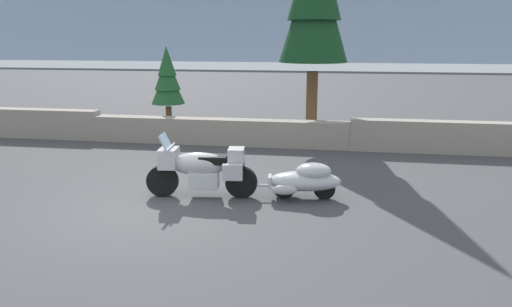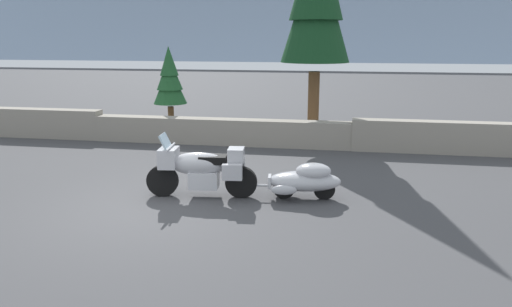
% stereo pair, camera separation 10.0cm
% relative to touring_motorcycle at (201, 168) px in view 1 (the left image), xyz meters
% --- Properties ---
extents(ground_plane, '(80.00, 80.00, 0.00)m').
position_rel_touring_motorcycle_xyz_m(ground_plane, '(-0.87, -0.90, -0.62)').
color(ground_plane, '#424244').
extents(stone_guard_wall, '(24.00, 0.57, 0.95)m').
position_rel_touring_motorcycle_xyz_m(stone_guard_wall, '(-0.96, 5.02, -0.18)').
color(stone_guard_wall, gray).
rests_on(stone_guard_wall, ground).
extents(distant_ridgeline, '(240.00, 80.00, 16.00)m').
position_rel_touring_motorcycle_xyz_m(distant_ridgeline, '(-0.87, 95.02, 7.38)').
color(distant_ridgeline, '#7F93AD').
rests_on(distant_ridgeline, ground).
extents(touring_motorcycle, '(2.31, 0.90, 1.33)m').
position_rel_touring_motorcycle_xyz_m(touring_motorcycle, '(0.00, 0.00, 0.00)').
color(touring_motorcycle, black).
rests_on(touring_motorcycle, ground).
extents(car_shaped_trailer, '(2.23, 0.88, 0.76)m').
position_rel_touring_motorcycle_xyz_m(car_shaped_trailer, '(2.13, 0.24, -0.21)').
color(car_shaped_trailer, black).
rests_on(car_shaped_trailer, ground).
extents(pine_tree_secondary, '(1.17, 1.17, 2.96)m').
position_rel_touring_motorcycle_xyz_m(pine_tree_secondary, '(-3.16, 6.98, 1.23)').
color(pine_tree_secondary, brown).
rests_on(pine_tree_secondary, ground).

